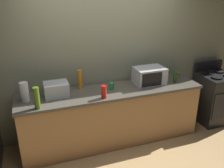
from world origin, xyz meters
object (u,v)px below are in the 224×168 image
(bottle_wine, at_px, (175,77))
(mug_green, at_px, (111,86))
(bottle_olive_oil, at_px, (37,98))
(toaster_oven, at_px, (56,89))
(microwave, at_px, (149,76))
(bottle_dish_soap, at_px, (80,79))
(bottle_hot_sauce, at_px, (104,92))
(stove_range, at_px, (214,97))
(paper_towel_roll, at_px, (24,92))
(mug_yellow, at_px, (176,74))

(bottle_wine, bearing_deg, mug_green, 176.00)
(bottle_olive_oil, xyz_separation_m, mug_green, (1.10, 0.27, -0.09))
(toaster_oven, bearing_deg, mug_green, -2.16)
(bottle_olive_oil, bearing_deg, microwave, 9.22)
(bottle_dish_soap, bearing_deg, bottle_hot_sauce, -62.79)
(toaster_oven, distance_m, bottle_wine, 1.90)
(toaster_oven, height_order, bottle_dish_soap, bottle_dish_soap)
(bottle_olive_oil, relative_size, mug_green, 2.69)
(stove_range, height_order, bottle_olive_oil, bottle_olive_oil)
(bottle_olive_oil, distance_m, bottle_wine, 2.19)
(stove_range, distance_m, microwave, 1.47)
(microwave, xyz_separation_m, bottle_dish_soap, (-1.09, 0.19, 0.01))
(microwave, bearing_deg, bottle_hot_sauce, -162.26)
(toaster_oven, distance_m, mug_green, 0.82)
(toaster_oven, xyz_separation_m, paper_towel_roll, (-0.43, -0.01, 0.03))
(toaster_oven, relative_size, bottle_dish_soap, 1.15)
(bottle_olive_oil, xyz_separation_m, bottle_hot_sauce, (0.90, 0.01, -0.05))
(toaster_oven, height_order, bottle_wine, toaster_oven)
(stove_range, height_order, mug_green, stove_range)
(bottle_wine, height_order, mug_yellow, bottle_wine)
(stove_range, relative_size, toaster_oven, 3.18)
(stove_range, xyz_separation_m, bottle_dish_soap, (-2.44, 0.23, 0.59))
(bottle_hot_sauce, xyz_separation_m, bottle_wine, (1.27, 0.18, 0.01))
(bottle_olive_oil, height_order, bottle_dish_soap, same)
(toaster_oven, relative_size, bottle_olive_oil, 1.15)
(mug_green, bearing_deg, stove_range, -0.84)
(microwave, xyz_separation_m, paper_towel_roll, (-1.90, 0.00, 0.00))
(bottle_dish_soap, bearing_deg, bottle_wine, -10.49)
(paper_towel_roll, bearing_deg, toaster_oven, 1.34)
(stove_range, xyz_separation_m, mug_yellow, (-0.78, 0.15, 0.49))
(paper_towel_roll, xyz_separation_m, bottle_olive_oil, (0.15, -0.29, 0.01))
(bottle_hot_sauce, distance_m, bottle_dish_soap, 0.52)
(microwave, relative_size, toaster_oven, 1.41)
(stove_range, relative_size, mug_yellow, 10.36)
(bottle_olive_oil, xyz_separation_m, bottle_wine, (2.18, 0.19, -0.05))
(paper_towel_roll, height_order, bottle_olive_oil, bottle_olive_oil)
(stove_range, height_order, microwave, microwave)
(bottle_wine, bearing_deg, bottle_hot_sauce, -172.04)
(bottle_dish_soap, relative_size, bottle_wine, 1.45)
(mug_yellow, bearing_deg, bottle_hot_sauce, -165.13)
(bottle_hot_sauce, height_order, bottle_wine, bottle_wine)
(bottle_hot_sauce, bearing_deg, microwave, 17.74)
(bottle_olive_oil, relative_size, bottle_hot_sauce, 1.58)
(toaster_oven, distance_m, bottle_olive_oil, 0.41)
(stove_range, height_order, toaster_oven, toaster_oven)
(mug_green, bearing_deg, bottle_hot_sauce, -127.64)
(microwave, height_order, toaster_oven, microwave)
(bottle_hot_sauce, bearing_deg, bottle_dish_soap, 117.21)
(toaster_oven, bearing_deg, bottle_dish_soap, 24.15)
(microwave, distance_m, mug_yellow, 0.59)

